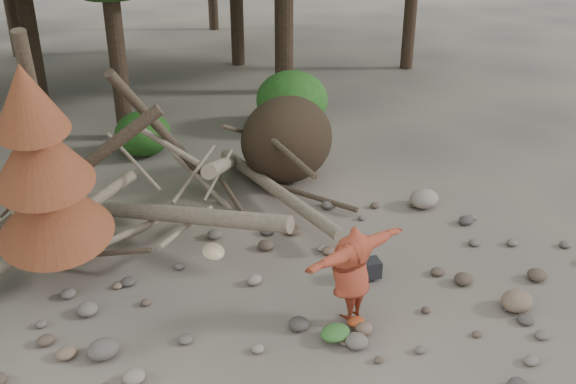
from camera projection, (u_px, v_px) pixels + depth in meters
ground at (332, 306)px, 10.40m from camera, size 120.00×120.00×0.00m
deadfall_pile at (268, 148)px, 14.10m from camera, size 8.55×5.24×3.30m
dead_conifer at (43, 171)px, 10.05m from camera, size 2.06×2.16×4.35m
bush_mid at (143, 134)px, 16.05m from camera, size 1.40×1.40×1.12m
bush_right at (292, 100)px, 17.80m from camera, size 2.00×2.00×1.60m
frisbee_thrower at (351, 273)px, 9.67m from camera, size 3.23×1.00×1.77m
backpack at (367, 271)px, 11.05m from camera, size 0.54×0.47×0.30m
cloth_green at (335, 335)px, 9.57m from camera, size 0.47×0.39×0.18m
cloth_orange at (356, 324)px, 9.87m from camera, size 0.29×0.24×0.11m
boulder_front_right at (517, 301)px, 10.25m from camera, size 0.53×0.47×0.32m
boulder_mid_right at (424, 199)px, 13.54m from camera, size 0.64×0.58×0.38m
boulder_mid_left at (103, 349)px, 9.21m from camera, size 0.46×0.41×0.28m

